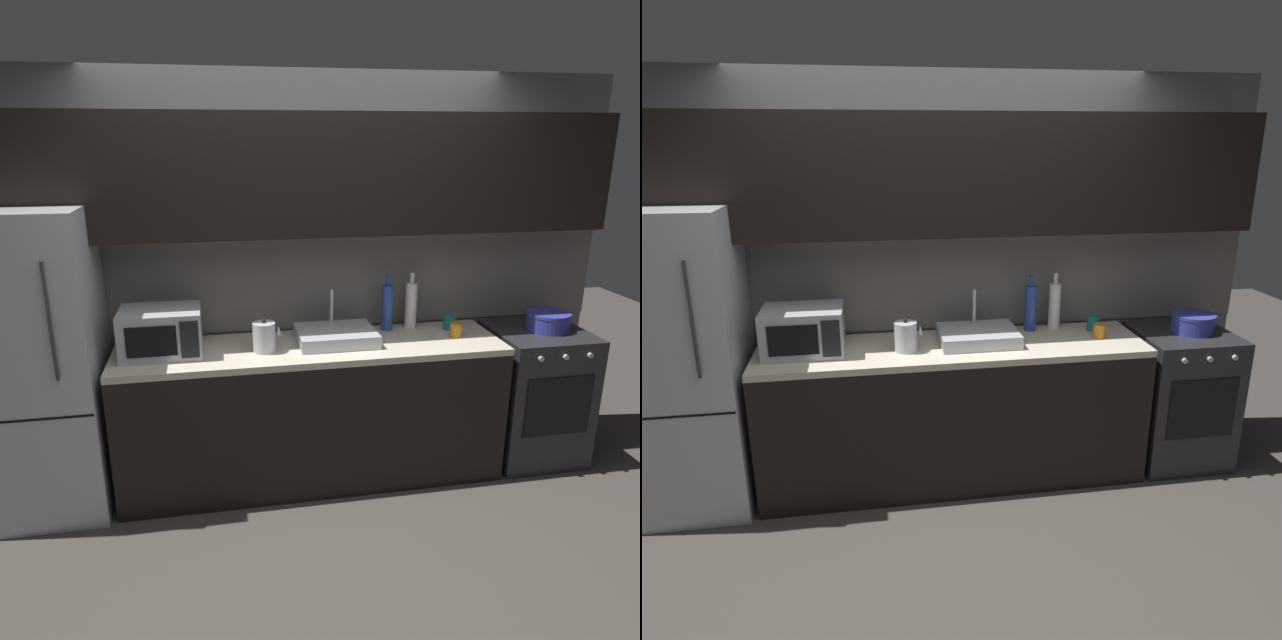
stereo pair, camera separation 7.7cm
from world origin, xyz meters
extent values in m
plane|color=#3D3833|center=(0.00, 0.00, 0.00)|extent=(10.00, 10.00, 0.00)
cube|color=slate|center=(0.00, 1.30, 1.25)|extent=(4.10, 0.10, 2.50)
cube|color=slate|center=(0.00, 1.25, 1.20)|extent=(4.10, 0.01, 0.60)
cube|color=black|center=(0.00, 1.08, 1.90)|extent=(3.78, 0.34, 0.70)
cube|color=black|center=(0.00, 0.90, 0.43)|extent=(2.36, 0.60, 0.86)
cube|color=beige|center=(0.00, 0.90, 0.88)|extent=(2.36, 0.60, 0.04)
cube|color=#B7BABF|center=(-1.56, 0.90, 0.88)|extent=(0.68, 0.66, 1.77)
cube|color=black|center=(-1.56, 0.57, 0.71)|extent=(0.67, 0.00, 0.01)
cylinder|color=#333333|center=(-1.37, 0.55, 1.24)|extent=(0.02, 0.02, 0.62)
cube|color=#232326|center=(1.52, 0.90, 0.45)|extent=(0.60, 0.60, 0.90)
cube|color=black|center=(1.52, 0.60, 0.50)|extent=(0.45, 0.01, 0.40)
cylinder|color=#B2B2B7|center=(1.36, 0.59, 0.83)|extent=(0.03, 0.02, 0.03)
cylinder|color=#B2B2B7|center=(1.52, 0.59, 0.83)|extent=(0.03, 0.02, 0.03)
cylinder|color=#B2B2B7|center=(1.69, 0.59, 0.83)|extent=(0.03, 0.02, 0.03)
cube|color=#A8AAAF|center=(-0.88, 0.92, 1.04)|extent=(0.46, 0.34, 0.27)
cube|color=black|center=(-0.92, 0.75, 1.04)|extent=(0.28, 0.01, 0.18)
cube|color=black|center=(-0.72, 0.75, 1.04)|extent=(0.10, 0.01, 0.22)
cube|color=#ADAFB5|center=(0.16, 0.93, 0.94)|extent=(0.48, 0.38, 0.08)
cylinder|color=silver|center=(0.16, 1.06, 1.09)|extent=(0.02, 0.02, 0.22)
cylinder|color=#B7BABF|center=(-0.29, 0.84, 0.99)|extent=(0.13, 0.13, 0.18)
sphere|color=black|center=(-0.29, 0.84, 1.09)|extent=(0.02, 0.02, 0.02)
cone|color=#B7BABF|center=(-0.21, 0.84, 1.02)|extent=(0.03, 0.03, 0.05)
cylinder|color=silver|center=(0.70, 1.12, 1.05)|extent=(0.08, 0.08, 0.30)
cylinder|color=silver|center=(0.70, 1.12, 1.24)|extent=(0.03, 0.03, 0.07)
cylinder|color=#234299|center=(0.53, 1.10, 1.05)|extent=(0.08, 0.08, 0.30)
cylinder|color=#234299|center=(0.53, 1.10, 1.23)|extent=(0.03, 0.03, 0.07)
cylinder|color=#19666B|center=(0.95, 1.03, 0.95)|extent=(0.08, 0.08, 0.10)
cylinder|color=#B27019|center=(0.93, 0.89, 0.95)|extent=(0.08, 0.08, 0.09)
cylinder|color=#333899|center=(1.57, 0.90, 0.95)|extent=(0.27, 0.27, 0.10)
cylinder|color=#333899|center=(1.57, 0.90, 1.01)|extent=(0.28, 0.28, 0.02)
camera|label=1|loc=(-0.56, -2.38, 2.12)|focal=32.60mm
camera|label=2|loc=(-0.49, -2.40, 2.12)|focal=32.60mm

